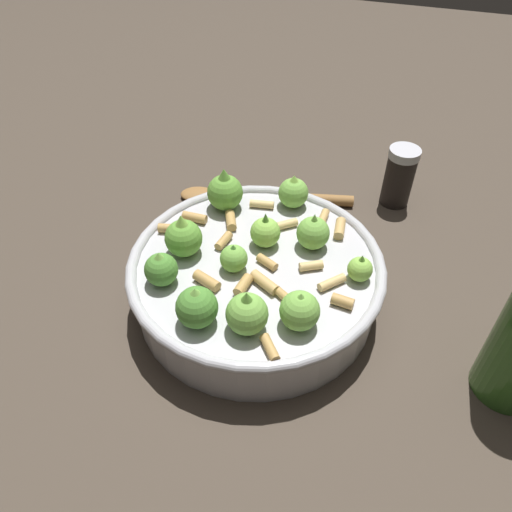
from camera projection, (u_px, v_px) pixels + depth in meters
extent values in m
plane|color=#42382D|center=(256.00, 299.00, 0.57)|extent=(2.40, 2.40, 0.00)
cylinder|color=#B7B7BC|center=(256.00, 281.00, 0.55)|extent=(0.27, 0.27, 0.06)
torus|color=#B7B7BC|center=(256.00, 263.00, 0.53)|extent=(0.28, 0.28, 0.01)
sphere|color=#609E38|center=(225.00, 192.00, 0.59)|extent=(0.04, 0.04, 0.04)
cone|color=#609E38|center=(224.00, 176.00, 0.57)|extent=(0.02, 0.02, 0.02)
sphere|color=#4C8933|center=(161.00, 270.00, 0.50)|extent=(0.04, 0.04, 0.04)
cone|color=#75B247|center=(159.00, 258.00, 0.49)|extent=(0.02, 0.02, 0.01)
sphere|color=#75B247|center=(234.00, 258.00, 0.51)|extent=(0.03, 0.03, 0.03)
cone|color=#4C8933|center=(233.00, 249.00, 0.51)|extent=(0.01, 0.01, 0.01)
sphere|color=#4C8933|center=(197.00, 307.00, 0.46)|extent=(0.04, 0.04, 0.04)
cone|color=#75B247|center=(195.00, 294.00, 0.45)|extent=(0.02, 0.02, 0.01)
sphere|color=#75B247|center=(300.00, 311.00, 0.46)|extent=(0.04, 0.04, 0.04)
cone|color=#75B247|center=(301.00, 298.00, 0.44)|extent=(0.02, 0.02, 0.01)
sphere|color=#609E38|center=(184.00, 238.00, 0.53)|extent=(0.04, 0.04, 0.04)
cone|color=#8CC64C|center=(181.00, 223.00, 0.51)|extent=(0.02, 0.02, 0.02)
sphere|color=#75B247|center=(247.00, 314.00, 0.45)|extent=(0.04, 0.04, 0.04)
cone|color=#609E38|center=(247.00, 299.00, 0.44)|extent=(0.02, 0.02, 0.02)
sphere|color=#8CC64C|center=(360.00, 269.00, 0.51)|extent=(0.03, 0.03, 0.03)
cone|color=#609E38|center=(362.00, 260.00, 0.50)|extent=(0.01, 0.01, 0.01)
sphere|color=#75B247|center=(313.00, 233.00, 0.54)|extent=(0.04, 0.04, 0.04)
cone|color=#75B247|center=(314.00, 220.00, 0.53)|extent=(0.01, 0.01, 0.02)
sphere|color=#8CC64C|center=(263.00, 232.00, 0.54)|extent=(0.03, 0.03, 0.03)
cone|color=#609E38|center=(263.00, 219.00, 0.53)|extent=(0.01, 0.01, 0.02)
sphere|color=#75B247|center=(293.00, 193.00, 0.59)|extent=(0.04, 0.04, 0.04)
cone|color=#8CC64C|center=(294.00, 181.00, 0.58)|extent=(0.02, 0.02, 0.01)
cylinder|color=tan|center=(240.00, 284.00, 0.50)|extent=(0.01, 0.03, 0.01)
cylinder|color=tan|center=(171.00, 229.00, 0.57)|extent=(0.03, 0.02, 0.01)
cylinder|color=tan|center=(340.00, 228.00, 0.56)|extent=(0.01, 0.03, 0.01)
cylinder|color=tan|center=(332.00, 283.00, 0.50)|extent=(0.03, 0.03, 0.01)
cylinder|color=tan|center=(266.00, 264.00, 0.52)|extent=(0.03, 0.02, 0.01)
cylinder|color=tan|center=(224.00, 241.00, 0.55)|extent=(0.01, 0.03, 0.01)
cylinder|color=tan|center=(287.00, 224.00, 0.57)|extent=(0.03, 0.02, 0.01)
cylinder|color=tan|center=(231.00, 221.00, 0.58)|extent=(0.02, 0.03, 0.01)
cylinder|color=tan|center=(283.00, 295.00, 0.49)|extent=(0.02, 0.02, 0.01)
cylinder|color=tan|center=(207.00, 281.00, 0.50)|extent=(0.03, 0.02, 0.01)
cylinder|color=tan|center=(264.00, 282.00, 0.50)|extent=(0.04, 0.03, 0.01)
cylinder|color=tan|center=(262.00, 204.00, 0.60)|extent=(0.03, 0.01, 0.01)
cylinder|color=tan|center=(270.00, 348.00, 0.44)|extent=(0.03, 0.03, 0.01)
cylinder|color=tan|center=(311.00, 266.00, 0.52)|extent=(0.03, 0.02, 0.01)
cylinder|color=tan|center=(343.00, 301.00, 0.48)|extent=(0.02, 0.01, 0.01)
cylinder|color=tan|center=(324.00, 217.00, 0.58)|extent=(0.01, 0.02, 0.01)
cylinder|color=tan|center=(195.00, 218.00, 0.58)|extent=(0.03, 0.01, 0.01)
cylinder|color=black|center=(398.00, 180.00, 0.68)|extent=(0.04, 0.04, 0.08)
cylinder|color=silver|center=(405.00, 153.00, 0.65)|extent=(0.04, 0.04, 0.01)
cylinder|color=olive|center=(280.00, 198.00, 0.70)|extent=(0.21, 0.07, 0.02)
ellipsoid|color=olive|center=(198.00, 194.00, 0.71)|extent=(0.06, 0.05, 0.01)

